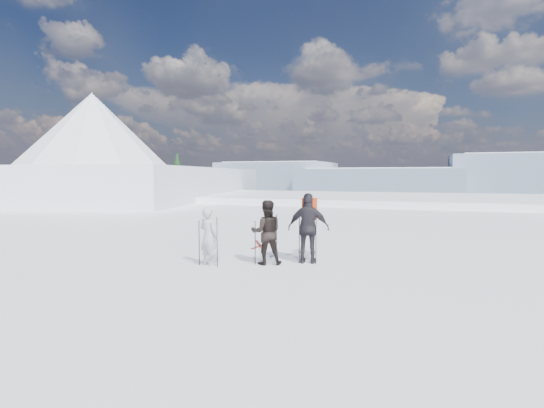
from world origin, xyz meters
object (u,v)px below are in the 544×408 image
at_px(skier_pack, 309,228).
at_px(skis_loose, 261,245).
at_px(skier_grey, 208,236).
at_px(skier_dark, 266,232).

height_order(skier_pack, skis_loose, skier_pack).
distance_m(skier_grey, skis_loose, 3.51).
height_order(skier_grey, skis_loose, skier_grey).
xyz_separation_m(skier_pack, skis_loose, (-2.22, 2.28, -0.92)).
bearing_deg(skier_dark, skis_loose, -90.31).
distance_m(skier_dark, skis_loose, 3.16).
distance_m(skier_grey, skier_dark, 1.51).
xyz_separation_m(skier_dark, skier_pack, (1.01, 0.51, 0.09)).
relative_size(skier_grey, skis_loose, 0.89).
relative_size(skier_pack, skis_loose, 1.10).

